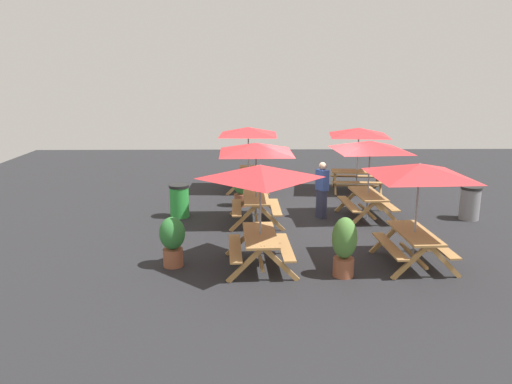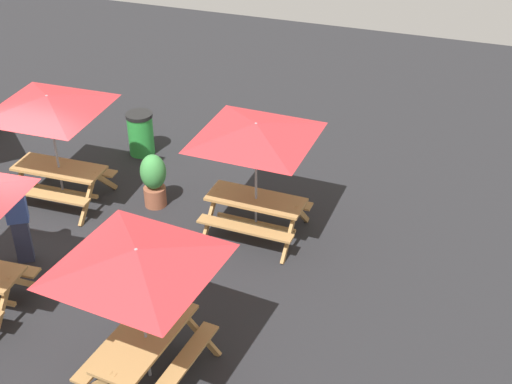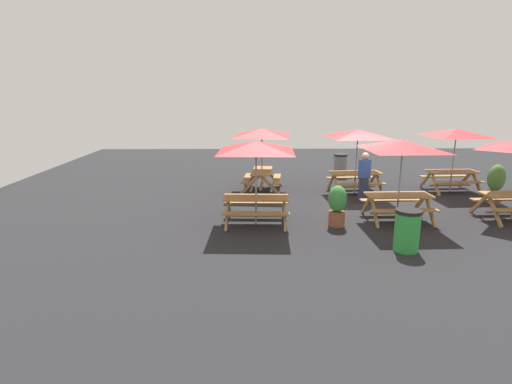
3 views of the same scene
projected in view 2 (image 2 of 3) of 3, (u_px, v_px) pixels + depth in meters
The scene contains 7 objects.
ground_plane at pixel (26, 249), 12.99m from camera, with size 27.14×27.14×0.00m, color #232326.
picnic_table_1 at pixel (256, 139), 12.36m from camera, with size 2.83×2.83×2.34m.
picnic_table_2 at pixel (49, 111), 13.31m from camera, with size 2.83×2.83×2.34m.
picnic_table_3 at pixel (138, 268), 9.34m from camera, with size 2.81×2.81×2.34m.
trash_bin_green at pixel (141, 133), 15.74m from camera, with size 0.59×0.59×0.98m.
potted_plant_2 at pixel (154, 179), 13.91m from camera, with size 0.51×0.51×1.13m.
person_standing at pixel (18, 219), 12.24m from camera, with size 0.42×0.38×1.67m.
Camera 2 is at (-7.40, 8.45, 7.84)m, focal length 50.00 mm.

